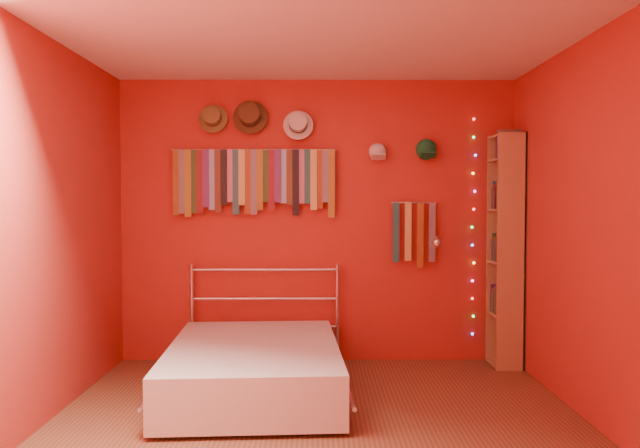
{
  "coord_description": "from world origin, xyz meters",
  "views": [
    {
      "loc": [
        -0.0,
        -3.8,
        1.43
      ],
      "look_at": [
        0.02,
        0.9,
        1.25
      ],
      "focal_mm": 35.0,
      "sensor_mm": 36.0,
      "label": 1
    }
  ],
  "objects_px": {
    "tie_rack": "(252,179)",
    "bed": "(254,367)",
    "bookshelf": "(510,249)",
    "reading_lamp": "(436,242)"
  },
  "relations": [
    {
      "from": "bookshelf",
      "to": "bed",
      "type": "height_order",
      "value": "bookshelf"
    },
    {
      "from": "bookshelf",
      "to": "bed",
      "type": "distance_m",
      "value": 2.41
    },
    {
      "from": "tie_rack",
      "to": "bed",
      "type": "height_order",
      "value": "tie_rack"
    },
    {
      "from": "tie_rack",
      "to": "reading_lamp",
      "type": "xyz_separation_m",
      "value": [
        1.58,
        -0.19,
        -0.55
      ]
    },
    {
      "from": "tie_rack",
      "to": "bed",
      "type": "distance_m",
      "value": 1.71
    },
    {
      "from": "reading_lamp",
      "to": "bookshelf",
      "type": "distance_m",
      "value": 0.65
    },
    {
      "from": "tie_rack",
      "to": "bookshelf",
      "type": "distance_m",
      "value": 2.32
    },
    {
      "from": "tie_rack",
      "to": "reading_lamp",
      "type": "relative_size",
      "value": 4.34
    },
    {
      "from": "tie_rack",
      "to": "bed",
      "type": "bearing_deg",
      "value": -83.63
    },
    {
      "from": "bed",
      "to": "tie_rack",
      "type": "bearing_deg",
      "value": 93.38
    }
  ]
}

